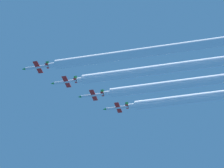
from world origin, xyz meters
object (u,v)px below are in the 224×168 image
object	(u,v)px
jet_second_echelon	(65,82)
jet_fourth_echelon	(116,108)
jet_lead	(36,67)
jet_third_echelon	(92,95)

from	to	relation	value
jet_second_echelon	jet_fourth_echelon	bearing A→B (deg)	-41.62
jet_lead	jet_third_echelon	bearing A→B (deg)	-41.77
jet_lead	jet_second_echelon	bearing A→B (deg)	-40.46
jet_second_echelon	jet_fourth_echelon	distance (m)	24.66
jet_third_echelon	jet_second_echelon	bearing A→B (deg)	136.88
jet_lead	jet_fourth_echelon	world-z (taller)	jet_lead
jet_lead	jet_third_echelon	distance (m)	25.25
jet_lead	jet_second_echelon	xyz separation A→B (m)	(9.72, -8.29, -1.20)
jet_lead	jet_second_echelon	size ratio (longest dim) A/B	1.00
jet_lead	jet_second_echelon	world-z (taller)	jet_lead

